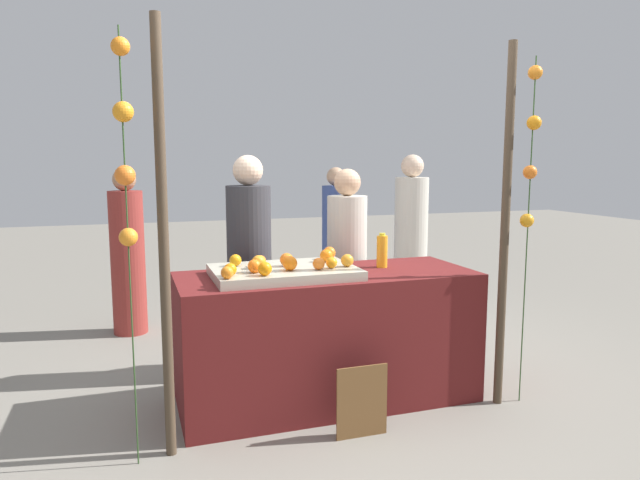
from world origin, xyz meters
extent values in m
plane|color=gray|center=(0.00, 0.00, 0.00)|extent=(24.00, 24.00, 0.00)
cube|color=#5B1919|center=(0.00, 0.00, 0.43)|extent=(1.95, 0.76, 0.86)
cube|color=#B2AD99|center=(-0.30, -0.02, 0.89)|extent=(0.90, 0.60, 0.06)
sphere|color=orange|center=(-0.29, -0.14, 0.97)|extent=(0.09, 0.09, 0.09)
sphere|color=orange|center=(-0.70, -0.27, 0.96)|extent=(0.07, 0.07, 0.07)
sphere|color=orange|center=(0.02, 0.08, 0.97)|extent=(0.09, 0.09, 0.09)
sphere|color=orange|center=(0.08, 0.18, 0.97)|extent=(0.09, 0.09, 0.09)
sphere|color=orange|center=(-0.44, 0.05, 0.96)|extent=(0.07, 0.07, 0.07)
sphere|color=orange|center=(0.09, -0.13, 0.97)|extent=(0.08, 0.08, 0.08)
sphere|color=orange|center=(-0.51, -0.14, 0.97)|extent=(0.08, 0.08, 0.08)
sphere|color=orange|center=(-0.46, -0.01, 0.97)|extent=(0.08, 0.08, 0.08)
sphere|color=orange|center=(-0.02, -0.15, 0.96)|extent=(0.07, 0.07, 0.07)
sphere|color=orange|center=(-0.58, 0.12, 0.96)|extent=(0.08, 0.08, 0.08)
sphere|color=orange|center=(-0.48, -0.25, 0.97)|extent=(0.08, 0.08, 0.08)
sphere|color=orange|center=(-0.27, 0.01, 0.97)|extent=(0.09, 0.09, 0.09)
sphere|color=orange|center=(-0.67, -0.19, 0.96)|extent=(0.08, 0.08, 0.08)
sphere|color=orange|center=(-0.12, -0.17, 0.96)|extent=(0.08, 0.08, 0.08)
cylinder|color=#FCA21F|center=(0.43, 0.08, 0.98)|extent=(0.08, 0.08, 0.22)
cylinder|color=yellow|center=(0.43, 0.08, 1.09)|extent=(0.04, 0.04, 0.02)
cube|color=brown|center=(0.01, -0.58, 0.21)|extent=(0.31, 0.01, 0.44)
cube|color=black|center=(0.01, -0.56, 0.21)|extent=(0.29, 0.02, 0.42)
cylinder|color=#333338|center=(-0.38, 0.66, 0.71)|extent=(0.33, 0.33, 1.42)
sphere|color=beige|center=(-0.38, 0.66, 1.53)|extent=(0.22, 0.22, 0.22)
cylinder|color=beige|center=(0.38, 0.61, 0.66)|extent=(0.31, 0.31, 1.33)
sphere|color=tan|center=(0.38, 0.61, 1.43)|extent=(0.21, 0.21, 0.21)
cylinder|color=#384C8C|center=(0.98, 2.52, 0.66)|extent=(0.31, 0.31, 1.32)
sphere|color=tan|center=(0.98, 2.52, 1.42)|extent=(0.21, 0.21, 0.21)
cylinder|color=maroon|center=(-1.24, 2.01, 0.66)|extent=(0.31, 0.31, 1.33)
sphere|color=#A87A59|center=(-1.24, 2.01, 1.43)|extent=(0.21, 0.21, 0.21)
cylinder|color=beige|center=(1.45, 1.60, 0.72)|extent=(0.33, 0.33, 1.43)
sphere|color=beige|center=(1.45, 1.60, 1.55)|extent=(0.22, 0.22, 0.22)
cylinder|color=#473828|center=(-1.05, -0.42, 1.16)|extent=(0.06, 0.06, 2.33)
cylinder|color=#473828|center=(1.05, -0.42, 1.16)|extent=(0.06, 0.06, 2.33)
cylinder|color=#2D4C23|center=(-1.23, -0.47, 1.12)|extent=(0.01, 0.01, 2.24)
sphere|color=orange|center=(-1.22, -0.48, 2.14)|extent=(0.09, 0.09, 0.09)
sphere|color=orange|center=(-1.22, -0.47, 1.83)|extent=(0.10, 0.10, 0.10)
sphere|color=orange|center=(-1.23, -0.47, 1.52)|extent=(0.10, 0.10, 0.10)
sphere|color=orange|center=(-1.23, -0.48, 1.22)|extent=(0.09, 0.09, 0.09)
cylinder|color=#2D4C23|center=(1.21, -0.44, 1.12)|extent=(0.01, 0.01, 2.24)
sphere|color=orange|center=(1.22, -0.44, 2.14)|extent=(0.09, 0.09, 0.09)
sphere|color=orange|center=(1.21, -0.45, 1.83)|extent=(0.09, 0.09, 0.09)
sphere|color=orange|center=(1.21, -0.44, 1.52)|extent=(0.09, 0.09, 0.09)
sphere|color=orange|center=(1.20, -0.44, 1.22)|extent=(0.09, 0.09, 0.09)
camera|label=1|loc=(-1.22, -3.48, 1.59)|focal=32.10mm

